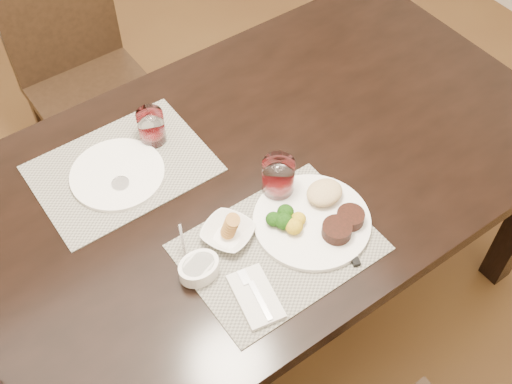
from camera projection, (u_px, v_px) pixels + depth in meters
ground_plane at (228, 319)px, 2.28m from camera, size 4.50×4.50×0.00m
dining_table at (219, 205)px, 1.76m from camera, size 2.00×1.00×0.75m
chair_far at (81, 69)px, 2.36m from camera, size 0.42×0.42×0.90m
placemat_near at (279, 247)px, 1.57m from camera, size 0.46×0.34×0.00m
placemat_far at (122, 168)px, 1.73m from camera, size 0.46×0.34×0.00m
dinner_plate at (317, 217)px, 1.61m from camera, size 0.30×0.30×0.05m
napkin_fork at (256, 296)px, 1.48m from camera, size 0.11×0.17×0.02m
steak_knife at (344, 244)px, 1.57m from camera, size 0.06×0.21×0.01m
cracker_bowl at (228, 233)px, 1.58m from camera, size 0.16×0.16×0.05m
sauce_ramekin at (199, 268)px, 1.51m from camera, size 0.10×0.15×0.08m
wine_glass_near at (278, 179)px, 1.64m from camera, size 0.08×0.08×0.11m
far_plate at (117, 174)px, 1.71m from camera, size 0.25×0.25×0.01m
wine_glass_far at (152, 128)px, 1.76m from camera, size 0.07×0.07×0.10m
salt_cellar at (121, 185)px, 1.69m from camera, size 0.05×0.05×0.02m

